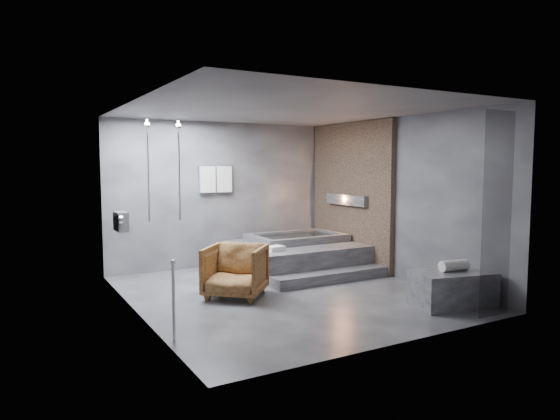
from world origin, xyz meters
TOP-DOWN VIEW (x-y plane):
  - room at (0.40, 0.24)m, footprint 5.00×5.04m
  - tub_deck at (1.05, 1.45)m, footprint 2.20×2.00m
  - tub_step at (1.05, 0.27)m, footprint 2.20×0.36m
  - concrete_bench at (1.67, -1.77)m, footprint 1.20×0.82m
  - driftwood_chair at (-0.76, 0.20)m, footprint 1.20×1.21m
  - rolled_towel at (1.72, -1.74)m, footprint 0.45×0.21m
  - deck_towel at (0.31, 0.91)m, footprint 0.34×0.27m

SIDE VIEW (x-z plane):
  - tub_step at x=1.05m, z-range 0.00..0.18m
  - concrete_bench at x=1.67m, z-range 0.00..0.49m
  - tub_deck at x=1.05m, z-range 0.00..0.50m
  - driftwood_chair at x=-0.76m, z-range 0.00..0.79m
  - deck_towel at x=0.31m, z-range 0.50..0.58m
  - rolled_towel at x=1.72m, z-range 0.49..0.65m
  - room at x=0.40m, z-range 0.32..3.14m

